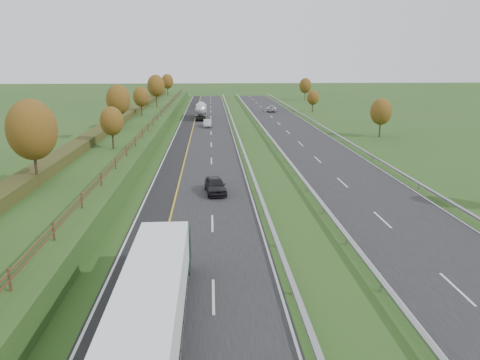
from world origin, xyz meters
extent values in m
plane|color=#284C1B|center=(8.00, 55.00, 0.00)|extent=(400.00, 400.00, 0.00)
cube|color=black|center=(0.00, 60.00, 0.02)|extent=(10.50, 200.00, 0.04)
cube|color=black|center=(16.50, 60.00, 0.02)|extent=(10.50, 200.00, 0.04)
cube|color=black|center=(-3.75, 60.00, 0.02)|extent=(3.00, 200.00, 0.04)
cube|color=silver|center=(-5.05, 60.00, 0.05)|extent=(0.15, 200.00, 0.01)
cube|color=gold|center=(-2.25, 60.00, 0.05)|extent=(0.15, 200.00, 0.01)
cube|color=silver|center=(5.05, 60.00, 0.05)|extent=(0.15, 200.00, 0.01)
cube|color=silver|center=(11.45, 60.00, 0.05)|extent=(0.15, 200.00, 0.01)
cube|color=silver|center=(21.55, 60.00, 0.05)|extent=(0.15, 200.00, 0.01)
cube|color=silver|center=(1.25, 11.00, 0.05)|extent=(0.15, 4.00, 0.01)
cube|color=silver|center=(15.25, 11.00, 0.05)|extent=(0.15, 4.00, 0.01)
cube|color=silver|center=(1.25, 23.00, 0.05)|extent=(0.15, 4.00, 0.01)
cube|color=silver|center=(15.25, 23.00, 0.05)|extent=(0.15, 4.00, 0.01)
cube|color=silver|center=(1.25, 35.00, 0.05)|extent=(0.15, 4.00, 0.01)
cube|color=silver|center=(15.25, 35.00, 0.05)|extent=(0.15, 4.00, 0.01)
cube|color=silver|center=(1.25, 47.00, 0.05)|extent=(0.15, 4.00, 0.01)
cube|color=silver|center=(15.25, 47.00, 0.05)|extent=(0.15, 4.00, 0.01)
cube|color=silver|center=(1.25, 59.00, 0.05)|extent=(0.15, 4.00, 0.01)
cube|color=silver|center=(15.25, 59.00, 0.05)|extent=(0.15, 4.00, 0.01)
cube|color=silver|center=(1.25, 71.00, 0.05)|extent=(0.15, 4.00, 0.01)
cube|color=silver|center=(15.25, 71.00, 0.05)|extent=(0.15, 4.00, 0.01)
cube|color=silver|center=(1.25, 83.00, 0.05)|extent=(0.15, 4.00, 0.01)
cube|color=silver|center=(15.25, 83.00, 0.05)|extent=(0.15, 4.00, 0.01)
cube|color=silver|center=(1.25, 95.00, 0.05)|extent=(0.15, 4.00, 0.01)
cube|color=silver|center=(15.25, 95.00, 0.05)|extent=(0.15, 4.00, 0.01)
cube|color=silver|center=(1.25, 107.00, 0.05)|extent=(0.15, 4.00, 0.01)
cube|color=silver|center=(15.25, 107.00, 0.05)|extent=(0.15, 4.00, 0.01)
cube|color=silver|center=(1.25, 119.00, 0.05)|extent=(0.15, 4.00, 0.01)
cube|color=silver|center=(15.25, 119.00, 0.05)|extent=(0.15, 4.00, 0.01)
cube|color=silver|center=(1.25, 131.00, 0.05)|extent=(0.15, 4.00, 0.01)
cube|color=silver|center=(15.25, 131.00, 0.05)|extent=(0.15, 4.00, 0.01)
cube|color=silver|center=(1.25, 143.00, 0.05)|extent=(0.15, 4.00, 0.01)
cube|color=silver|center=(15.25, 143.00, 0.05)|extent=(0.15, 4.00, 0.01)
cube|color=silver|center=(1.25, 155.00, 0.05)|extent=(0.15, 4.00, 0.01)
cube|color=silver|center=(15.25, 155.00, 0.05)|extent=(0.15, 4.00, 0.01)
cube|color=#284C1B|center=(-13.00, 60.00, 1.00)|extent=(12.00, 200.00, 2.00)
cube|color=#2F3616|center=(-15.00, 60.00, 2.55)|extent=(2.20, 180.00, 1.10)
cube|color=#422B19|center=(-8.50, 60.00, 2.55)|extent=(0.08, 184.00, 0.10)
cube|color=#422B19|center=(-8.50, 60.00, 2.95)|extent=(0.08, 184.00, 0.10)
cube|color=#422B19|center=(-8.50, 8.50, 2.60)|extent=(0.12, 0.12, 1.20)
cube|color=#422B19|center=(-8.50, 15.00, 2.60)|extent=(0.12, 0.12, 1.20)
cube|color=#422B19|center=(-8.50, 21.50, 2.60)|extent=(0.12, 0.12, 1.20)
cube|color=#422B19|center=(-8.50, 28.00, 2.60)|extent=(0.12, 0.12, 1.20)
cube|color=#422B19|center=(-8.50, 34.50, 2.60)|extent=(0.12, 0.12, 1.20)
cube|color=#422B19|center=(-8.50, 41.00, 2.60)|extent=(0.12, 0.12, 1.20)
cube|color=#422B19|center=(-8.50, 47.50, 2.60)|extent=(0.12, 0.12, 1.20)
cube|color=#422B19|center=(-8.50, 54.00, 2.60)|extent=(0.12, 0.12, 1.20)
cube|color=#422B19|center=(-8.50, 60.50, 2.60)|extent=(0.12, 0.12, 1.20)
cube|color=#422B19|center=(-8.50, 67.00, 2.60)|extent=(0.12, 0.12, 1.20)
cube|color=#422B19|center=(-8.50, 73.50, 2.60)|extent=(0.12, 0.12, 1.20)
cube|color=#422B19|center=(-8.50, 80.00, 2.60)|extent=(0.12, 0.12, 1.20)
cube|color=#422B19|center=(-8.50, 86.50, 2.60)|extent=(0.12, 0.12, 1.20)
cube|color=#422B19|center=(-8.50, 93.00, 2.60)|extent=(0.12, 0.12, 1.20)
cube|color=#422B19|center=(-8.50, 99.50, 2.60)|extent=(0.12, 0.12, 1.20)
cube|color=#422B19|center=(-8.50, 106.00, 2.60)|extent=(0.12, 0.12, 1.20)
cube|color=#422B19|center=(-8.50, 112.50, 2.60)|extent=(0.12, 0.12, 1.20)
cube|color=#422B19|center=(-8.50, 119.00, 2.60)|extent=(0.12, 0.12, 1.20)
cube|color=#422B19|center=(-8.50, 125.50, 2.60)|extent=(0.12, 0.12, 1.20)
cube|color=#422B19|center=(-8.50, 132.00, 2.60)|extent=(0.12, 0.12, 1.20)
cube|color=#422B19|center=(-8.50, 138.50, 2.60)|extent=(0.12, 0.12, 1.20)
cube|color=#422B19|center=(-8.50, 145.00, 2.60)|extent=(0.12, 0.12, 1.20)
cube|color=#422B19|center=(-8.50, 151.50, 2.60)|extent=(0.12, 0.12, 1.20)
cube|color=#919499|center=(5.70, 60.00, 0.62)|extent=(0.32, 200.00, 0.18)
cube|color=#919499|center=(5.70, 11.00, 0.28)|extent=(0.10, 0.14, 0.56)
cube|color=#919499|center=(5.70, 18.00, 0.28)|extent=(0.10, 0.14, 0.56)
cube|color=#919499|center=(5.70, 25.00, 0.28)|extent=(0.10, 0.14, 0.56)
cube|color=#919499|center=(5.70, 32.00, 0.28)|extent=(0.10, 0.14, 0.56)
cube|color=#919499|center=(5.70, 39.00, 0.28)|extent=(0.10, 0.14, 0.56)
cube|color=#919499|center=(5.70, 46.00, 0.28)|extent=(0.10, 0.14, 0.56)
cube|color=#919499|center=(5.70, 53.00, 0.28)|extent=(0.10, 0.14, 0.56)
cube|color=#919499|center=(5.70, 60.00, 0.28)|extent=(0.10, 0.14, 0.56)
cube|color=#919499|center=(5.70, 67.00, 0.28)|extent=(0.10, 0.14, 0.56)
cube|color=#919499|center=(5.70, 74.00, 0.28)|extent=(0.10, 0.14, 0.56)
cube|color=#919499|center=(5.70, 81.00, 0.28)|extent=(0.10, 0.14, 0.56)
cube|color=#919499|center=(5.70, 88.00, 0.28)|extent=(0.10, 0.14, 0.56)
cube|color=#919499|center=(5.70, 95.00, 0.28)|extent=(0.10, 0.14, 0.56)
cube|color=#919499|center=(5.70, 102.00, 0.28)|extent=(0.10, 0.14, 0.56)
cube|color=#919499|center=(5.70, 109.00, 0.28)|extent=(0.10, 0.14, 0.56)
cube|color=#919499|center=(5.70, 116.00, 0.28)|extent=(0.10, 0.14, 0.56)
cube|color=#919499|center=(5.70, 123.00, 0.28)|extent=(0.10, 0.14, 0.56)
cube|color=#919499|center=(5.70, 130.00, 0.28)|extent=(0.10, 0.14, 0.56)
cube|color=#919499|center=(5.70, 137.00, 0.28)|extent=(0.10, 0.14, 0.56)
cube|color=#919499|center=(5.70, 144.00, 0.28)|extent=(0.10, 0.14, 0.56)
cube|color=#919499|center=(5.70, 151.00, 0.28)|extent=(0.10, 0.14, 0.56)
cube|color=#919499|center=(5.70, 158.00, 0.28)|extent=(0.10, 0.14, 0.56)
cube|color=#919499|center=(10.80, 60.00, 0.62)|extent=(0.32, 200.00, 0.18)
cube|color=#919499|center=(10.80, 11.00, 0.28)|extent=(0.10, 0.14, 0.56)
cube|color=#919499|center=(10.80, 18.00, 0.28)|extent=(0.10, 0.14, 0.56)
cube|color=#919499|center=(10.80, 25.00, 0.28)|extent=(0.10, 0.14, 0.56)
cube|color=#919499|center=(10.80, 32.00, 0.28)|extent=(0.10, 0.14, 0.56)
cube|color=#919499|center=(10.80, 39.00, 0.28)|extent=(0.10, 0.14, 0.56)
cube|color=#919499|center=(10.80, 46.00, 0.28)|extent=(0.10, 0.14, 0.56)
cube|color=#919499|center=(10.80, 53.00, 0.28)|extent=(0.10, 0.14, 0.56)
cube|color=#919499|center=(10.80, 60.00, 0.28)|extent=(0.10, 0.14, 0.56)
cube|color=#919499|center=(10.80, 67.00, 0.28)|extent=(0.10, 0.14, 0.56)
cube|color=#919499|center=(10.80, 74.00, 0.28)|extent=(0.10, 0.14, 0.56)
cube|color=#919499|center=(10.80, 81.00, 0.28)|extent=(0.10, 0.14, 0.56)
cube|color=#919499|center=(10.80, 88.00, 0.28)|extent=(0.10, 0.14, 0.56)
cube|color=#919499|center=(10.80, 95.00, 0.28)|extent=(0.10, 0.14, 0.56)
cube|color=#919499|center=(10.80, 102.00, 0.28)|extent=(0.10, 0.14, 0.56)
cube|color=#919499|center=(10.80, 109.00, 0.28)|extent=(0.10, 0.14, 0.56)
cube|color=#919499|center=(10.80, 116.00, 0.28)|extent=(0.10, 0.14, 0.56)
cube|color=#919499|center=(10.80, 123.00, 0.28)|extent=(0.10, 0.14, 0.56)
cube|color=#919499|center=(10.80, 130.00, 0.28)|extent=(0.10, 0.14, 0.56)
cube|color=#919499|center=(10.80, 137.00, 0.28)|extent=(0.10, 0.14, 0.56)
cube|color=#919499|center=(10.80, 144.00, 0.28)|extent=(0.10, 0.14, 0.56)
cube|color=#919499|center=(10.80, 151.00, 0.28)|extent=(0.10, 0.14, 0.56)
cube|color=#919499|center=(10.80, 158.00, 0.28)|extent=(0.10, 0.14, 0.56)
cube|color=#919499|center=(22.30, 60.00, 0.62)|extent=(0.32, 200.00, 0.18)
cube|color=#919499|center=(22.30, 32.00, 0.28)|extent=(0.10, 0.14, 0.56)
cube|color=#919499|center=(22.30, 46.00, 0.28)|extent=(0.10, 0.14, 0.56)
cube|color=#919499|center=(22.30, 60.00, 0.28)|extent=(0.10, 0.14, 0.56)
cube|color=#919499|center=(22.30, 74.00, 0.28)|extent=(0.10, 0.14, 0.56)
cube|color=#919499|center=(22.30, 88.00, 0.28)|extent=(0.10, 0.14, 0.56)
cube|color=#919499|center=(22.30, 102.00, 0.28)|extent=(0.10, 0.14, 0.56)
cube|color=#919499|center=(22.30, 116.00, 0.28)|extent=(0.10, 0.14, 0.56)
cube|color=#919499|center=(22.30, 130.00, 0.28)|extent=(0.10, 0.14, 0.56)
cube|color=#919499|center=(22.30, 144.00, 0.28)|extent=(0.10, 0.14, 0.56)
cube|color=#919499|center=(22.30, 158.00, 0.28)|extent=(0.10, 0.14, 0.56)
cylinder|color=#2D2116|center=(-14.00, 28.00, 3.58)|extent=(0.24, 0.24, 3.15)
ellipsoid|color=#583913|center=(-14.00, 28.00, 7.04)|extent=(4.20, 4.20, 5.25)
cylinder|color=#2D2116|center=(-11.00, 46.00, 3.08)|extent=(0.24, 0.24, 2.16)
ellipsoid|color=#583913|center=(-11.00, 46.00, 5.46)|extent=(2.88, 2.88, 3.60)
cylinder|color=#2D2116|center=(-13.50, 64.00, 3.44)|extent=(0.24, 0.24, 2.88)
ellipsoid|color=#583913|center=(-13.50, 64.00, 6.61)|extent=(3.84, 3.84, 4.80)
cylinder|color=#2D2116|center=(-12.50, 82.00, 3.17)|extent=(0.24, 0.24, 2.34)
ellipsoid|color=#583913|center=(-12.50, 82.00, 5.74)|extent=(3.12, 3.12, 3.90)
cylinder|color=#2D2116|center=(-11.50, 100.00, 3.53)|extent=(0.24, 0.24, 3.06)
ellipsoid|color=#583913|center=(-11.50, 100.00, 6.90)|extent=(4.08, 4.08, 5.10)
cylinder|color=#2D2116|center=(-14.00, 118.00, 3.12)|extent=(0.24, 0.24, 2.25)
ellipsoid|color=#583913|center=(-14.00, 118.00, 5.60)|extent=(3.00, 3.00, 3.75)
cylinder|color=#2D2116|center=(-12.00, 136.00, 3.35)|extent=(0.24, 0.24, 2.70)
ellipsoid|color=#583913|center=(-12.00, 136.00, 6.32)|extent=(3.60, 3.60, 4.50)
cylinder|color=#2D2116|center=(30.00, 65.00, 1.35)|extent=(0.24, 0.24, 2.70)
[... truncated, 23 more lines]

